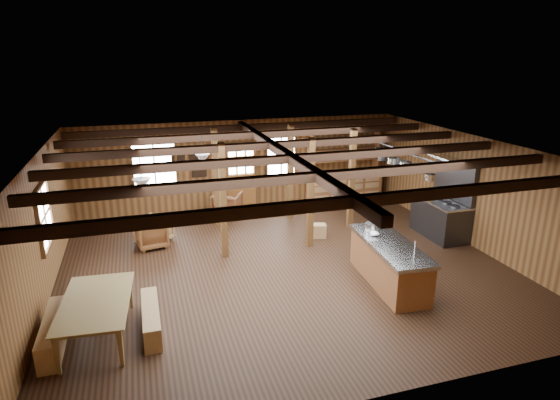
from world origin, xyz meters
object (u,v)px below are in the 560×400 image
Objects in this scene: kitchen_island at (389,263)px; commercial_range at (443,212)px; armchair_c at (155,230)px; armchair_b at (227,205)px; dining_table at (100,319)px; armchair_a at (152,235)px.

kitchen_island is 1.22× the size of commercial_range.
kitchen_island is at bearing -143.73° from commercial_range.
kitchen_island is 3.38× the size of armchair_c.
commercial_range is (2.75, 2.02, 0.19)m from kitchen_island.
kitchen_island is at bearing -178.22° from armchair_c.
armchair_b reaches higher than armchair_c.
kitchen_island reaches higher than armchair_c.
dining_table is 4.26m from armchair_c.
armchair_c is at bearing 60.51° from armchair_b.
armchair_a is 0.30m from armchair_c.
armchair_a is at bearing 64.36° from armchair_b.
commercial_range reaches higher than armchair_c.
armchair_c is (0.09, 0.28, 0.01)m from armchair_a.
commercial_range is 7.68m from armchair_a.
dining_table reaches higher than armchair_c.
dining_table is 2.77× the size of armchair_a.
kitchen_island is 5.81m from dining_table.
armchair_a is at bearing 113.80° from armchair_c.
armchair_b is 1.08× the size of armchair_c.
armchair_c reaches higher than armchair_a.
dining_table is at bearing -164.81° from commercial_range.
dining_table is at bearing 64.57° from armchair_a.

